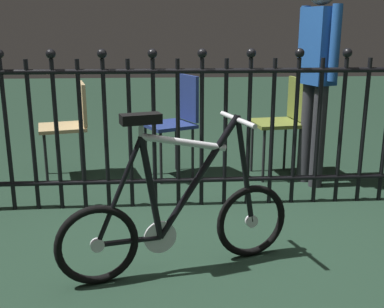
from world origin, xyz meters
The scene contains 7 objects.
ground_plane centered at (0.00, 0.00, 0.00)m, with size 20.00×20.00×0.00m, color #1C3224.
iron_fence centered at (-0.08, 0.81, 0.61)m, with size 3.49×0.07×1.19m.
bicycle centered at (-0.20, -0.15, 0.31)m, with size 1.27×0.50×0.88m.
chair_olive centered at (0.80, 1.49, 0.54)m, with size 0.45×0.45×0.87m.
chair_navy centered at (-0.14, 1.55, 0.54)m, with size 0.51×0.51×0.89m.
chair_tan centered at (-1.06, 1.57, 0.51)m, with size 0.48×0.47×0.83m.
person_visitor centered at (0.98, 1.25, 1.01)m, with size 0.26×0.46×1.69m.
Camera 1 is at (-0.29, -2.49, 1.29)m, focal length 43.91 mm.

